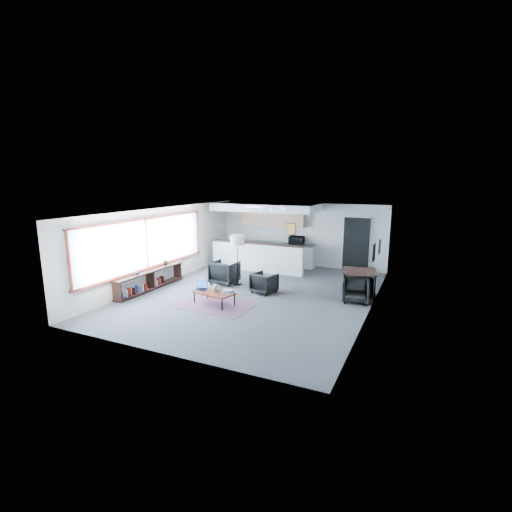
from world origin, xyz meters
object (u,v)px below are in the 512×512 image
at_px(coffee_table, 214,293).
at_px(dining_table, 359,273).
at_px(microwave, 296,239).
at_px(dining_chair_near, 355,291).
at_px(dining_chair_far, 360,285).
at_px(floor_lamp, 237,242).
at_px(ceramic_pot, 216,288).
at_px(book_stack, 228,292).
at_px(armchair_left, 225,271).
at_px(laptop, 201,287).
at_px(armchair_right, 264,282).

height_order(coffee_table, dining_table, dining_table).
xyz_separation_m(dining_table, microwave, (-3.06, 3.07, 0.37)).
relative_size(coffee_table, dining_chair_near, 1.93).
distance_m(dining_chair_near, dining_chair_far, 0.69).
bearing_deg(floor_lamp, ceramic_pot, -78.79).
xyz_separation_m(ceramic_pot, book_stack, (0.36, 0.03, -0.07)).
xyz_separation_m(book_stack, dining_chair_near, (3.22, 1.89, -0.09)).
bearing_deg(microwave, dining_chair_far, -47.89).
xyz_separation_m(armchair_left, dining_chair_far, (4.46, 0.61, -0.12)).
xyz_separation_m(laptop, dining_chair_near, (4.12, 1.88, -0.12)).
bearing_deg(ceramic_pot, dining_chair_far, 36.06).
height_order(armchair_left, armchair_right, armchair_left).
distance_m(armchair_right, dining_chair_near, 2.81).
height_order(book_stack, dining_chair_near, dining_chair_near).
distance_m(ceramic_pot, microwave, 5.57).
relative_size(book_stack, dining_chair_near, 0.56).
relative_size(ceramic_pot, floor_lamp, 0.13).
bearing_deg(floor_lamp, book_stack, -69.35).
xyz_separation_m(armchair_left, armchair_right, (1.67, -0.40, -0.08)).
relative_size(dining_table, microwave, 1.96).
xyz_separation_m(book_stack, microwave, (0.16, 5.48, 0.71)).
relative_size(laptop, microwave, 0.62).
relative_size(armchair_left, microwave, 1.45).
xyz_separation_m(armchair_right, dining_table, (2.79, 0.83, 0.41)).
bearing_deg(dining_table, dining_chair_near, -90.00).
xyz_separation_m(ceramic_pot, floor_lamp, (-0.42, 2.10, 0.99)).
relative_size(dining_table, dining_chair_near, 1.79).
bearing_deg(coffee_table, armchair_left, 123.43).
xyz_separation_m(book_stack, floor_lamp, (-0.78, 2.07, 1.06)).
bearing_deg(floor_lamp, microwave, 74.57).
xyz_separation_m(armchair_left, dining_chair_near, (4.46, -0.08, -0.11)).
bearing_deg(laptop, dining_chair_near, 13.87).
bearing_deg(laptop, ceramic_pot, -14.53).
bearing_deg(armchair_right, armchair_left, 0.08).
xyz_separation_m(dining_table, dining_chair_far, (-0.00, 0.18, -0.44)).
xyz_separation_m(armchair_right, dining_chair_far, (2.79, 1.01, -0.04)).
xyz_separation_m(floor_lamp, microwave, (0.94, 3.41, -0.35)).
bearing_deg(armchair_right, floor_lamp, -8.78).
bearing_deg(laptop, microwave, 68.39).
bearing_deg(laptop, dining_table, 19.54).
bearing_deg(laptop, armchair_right, 39.08).
distance_m(floor_lamp, microwave, 3.55).
distance_m(laptop, dining_table, 4.77).
relative_size(coffee_table, dining_chair_far, 1.99).
bearing_deg(armchair_left, laptop, 100.49).
height_order(armchair_left, floor_lamp, floor_lamp).
bearing_deg(ceramic_pot, laptop, 176.17).
height_order(laptop, book_stack, laptop).
bearing_deg(coffee_table, armchair_right, 74.52).
xyz_separation_m(coffee_table, dining_chair_near, (3.63, 1.97, -0.02)).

